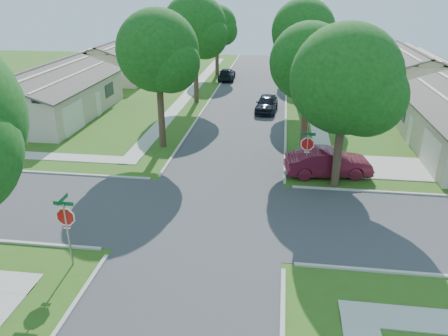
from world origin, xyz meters
TOP-DOWN VIEW (x-y plane):
  - ground at (0.00, 0.00)m, footprint 100.00×100.00m
  - road_ns at (0.00, 0.00)m, footprint 7.00×100.00m
  - sidewalk_ne at (6.10, 26.00)m, footprint 1.20×40.00m
  - sidewalk_nw at (-6.10, 26.00)m, footprint 1.20×40.00m
  - driveway at (7.90, 7.10)m, footprint 8.80×3.60m
  - stop_sign_sw at (-4.70, -4.70)m, footprint 1.05×0.80m
  - stop_sign_ne at (4.70, 4.70)m, footprint 1.05×0.80m
  - tree_e_near at (4.75, 9.01)m, footprint 4.97×4.80m
  - tree_e_mid at (4.76, 21.01)m, footprint 5.59×5.40m
  - tree_e_far at (4.75, 34.01)m, footprint 5.17×5.00m
  - tree_w_near at (-4.64, 9.01)m, footprint 5.38×5.20m
  - tree_w_mid at (-4.64, 21.01)m, footprint 5.80×5.60m
  - tree_w_far at (-4.65, 34.01)m, footprint 4.76×4.60m
  - tree_ne_corner at (6.36, 4.21)m, footprint 5.80×5.60m
  - house_ne_far at (15.99, 29.00)m, footprint 8.42×13.60m
  - house_nw_near at (-15.99, 15.00)m, footprint 8.42×13.60m
  - house_nw_far at (-15.99, 32.00)m, footprint 8.42×13.60m
  - car_driveway at (6.00, 5.50)m, footprint 5.08×2.42m
  - car_curb_east at (1.91, 18.63)m, footprint 2.03×4.36m
  - car_curb_west at (-3.20, 31.43)m, footprint 1.96×4.49m

SIDE VIEW (x-z plane):
  - ground at x=0.00m, z-range 0.00..0.00m
  - road_ns at x=0.00m, z-range -0.01..0.01m
  - sidewalk_ne at x=6.10m, z-range 0.00..0.04m
  - sidewalk_nw at x=-6.10m, z-range 0.00..0.04m
  - driveway at x=7.90m, z-range 0.00..0.05m
  - car_curb_west at x=-3.20m, z-range 0.00..1.29m
  - car_curb_east at x=1.91m, z-range 0.00..1.44m
  - car_driveway at x=6.00m, z-range 0.00..1.61m
  - house_ne_far at x=15.99m, z-range -0.60..3.63m
  - house_nw_near at x=-15.99m, z-range -0.60..3.63m
  - house_nw_far at x=-15.99m, z-range -0.60..3.63m
  - stop_sign_sw at x=-4.70m, z-range 0.54..3.52m
  - stop_sign_ne at x=4.70m, z-range 0.54..3.52m
  - tree_w_far at x=-4.65m, z-range 1.49..9.52m
  - tree_ne_corner at x=6.36m, z-range 1.26..9.92m
  - tree_e_near at x=4.75m, z-range 1.50..9.78m
  - tree_e_far at x=4.75m, z-range 1.62..10.34m
  - tree_w_near at x=-4.64m, z-range 1.63..10.60m
  - tree_e_mid at x=4.76m, z-range 1.64..10.86m
  - tree_w_mid at x=-4.64m, z-range 1.71..11.27m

